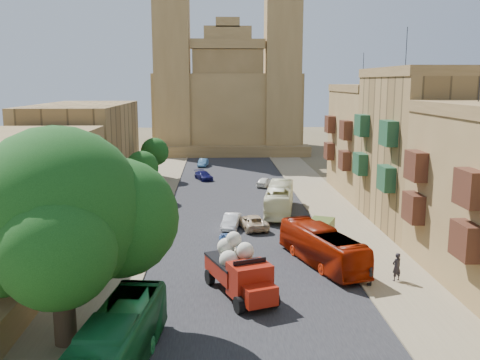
{
  "coord_description": "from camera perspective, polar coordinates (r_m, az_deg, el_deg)",
  "views": [
    {
      "loc": [
        -2.1,
        -20.6,
        12.58
      ],
      "look_at": [
        0.0,
        26.0,
        4.0
      ],
      "focal_mm": 40.0,
      "sensor_mm": 36.0,
      "label": 1
    }
  ],
  "objects": [
    {
      "name": "west_wall",
      "position": [
        43.5,
        -16.39,
        -5.59
      ],
      "size": [
        1.0,
        40.0,
        1.8
      ],
      "primitive_type": "cube",
      "color": "olive",
      "rests_on": "ground"
    },
    {
      "name": "car_blue_b",
      "position": [
        80.84,
        -3.97,
        1.85
      ],
      "size": [
        1.65,
        3.59,
        1.14
      ],
      "primitive_type": "imported",
      "rotation": [
        0.0,
        0.0,
        -0.13
      ],
      "color": "teal",
      "rests_on": "ground"
    },
    {
      "name": "street_tree_c",
      "position": [
        57.84,
        -10.4,
        1.33
      ],
      "size": [
        3.5,
        3.5,
        5.39
      ],
      "color": "#37281B",
      "rests_on": "ground"
    },
    {
      "name": "car_cream",
      "position": [
        46.57,
        1.33,
        -4.48
      ],
      "size": [
        2.86,
        4.69,
        1.21
      ],
      "primitive_type": "imported",
      "rotation": [
        0.0,
        0.0,
        3.35
      ],
      "color": "#CAB08C",
      "rests_on": "ground"
    },
    {
      "name": "red_truck",
      "position": [
        32.17,
        -0.0,
        -9.5
      ],
      "size": [
        4.36,
        6.65,
        3.68
      ],
      "color": "maroon",
      "rests_on": "ground"
    },
    {
      "name": "car_white_b",
      "position": [
        65.19,
        2.67,
        -0.2
      ],
      "size": [
        2.58,
        3.62,
        1.14
      ],
      "primitive_type": "imported",
      "rotation": [
        0.0,
        0.0,
        2.73
      ],
      "color": "white",
      "rests_on": "ground"
    },
    {
      "name": "pedestrian_a",
      "position": [
        36.01,
        16.36,
        -8.89
      ],
      "size": [
        0.81,
        0.69,
        1.87
      ],
      "primitive_type": "imported",
      "rotation": [
        0.0,
        0.0,
        3.57
      ],
      "color": "#242126",
      "rests_on": "ground"
    },
    {
      "name": "bus_green_north",
      "position": [
        24.72,
        -13.11,
        -16.78
      ],
      "size": [
        3.55,
        10.19,
        2.78
      ],
      "primitive_type": "imported",
      "rotation": [
        0.0,
        0.0,
        -0.12
      ],
      "color": "#15652F",
      "rests_on": "ground"
    },
    {
      "name": "townhouse_d",
      "position": [
        62.6,
        14.23,
        4.21
      ],
      "size": [
        9.0,
        14.0,
        15.9
      ],
      "color": "olive",
      "rests_on": "ground"
    },
    {
      "name": "car_white_a",
      "position": [
        46.72,
        -0.93,
        -4.42
      ],
      "size": [
        1.97,
        3.88,
        1.22
      ],
      "primitive_type": "imported",
      "rotation": [
        0.0,
        0.0,
        -0.19
      ],
      "color": "white",
      "rests_on": "ground"
    },
    {
      "name": "sidewalk_west",
      "position": [
        52.66,
        -10.6,
        -3.58
      ],
      "size": [
        5.0,
        140.0,
        0.01
      ],
      "primitive_type": "cube",
      "color": "#7E6E52",
      "rests_on": "ground"
    },
    {
      "name": "street_tree_b",
      "position": [
        46.19,
        -12.38,
        -1.13
      ],
      "size": [
        3.42,
        3.42,
        5.26
      ],
      "color": "#37281B",
      "rests_on": "ground"
    },
    {
      "name": "car_blue_a",
      "position": [
        41.0,
        -0.94,
        -6.62
      ],
      "size": [
        2.09,
        3.54,
        1.13
      ],
      "primitive_type": "imported",
      "rotation": [
        0.0,
        0.0,
        0.24
      ],
      "color": "#3B65A7",
      "rests_on": "ground"
    },
    {
      "name": "church",
      "position": [
        99.28,
        -1.38,
        8.65
      ],
      "size": [
        28.0,
        22.5,
        36.3
      ],
      "color": "olive",
      "rests_on": "ground"
    },
    {
      "name": "bus_red_east",
      "position": [
        37.78,
        8.75,
        -7.06
      ],
      "size": [
        4.97,
        9.6,
        2.61
      ],
      "primitive_type": "imported",
      "rotation": [
        0.0,
        0.0,
        3.45
      ],
      "color": "#941903",
      "rests_on": "ground"
    },
    {
      "name": "kerb_east",
      "position": [
        52.91,
        7.41,
        -3.35
      ],
      "size": [
        0.25,
        140.0,
        0.12
      ],
      "primitive_type": "cube",
      "color": "#7E6E52",
      "rests_on": "ground"
    },
    {
      "name": "west_building_mid",
      "position": [
        66.95,
        -16.33,
        3.5
      ],
      "size": [
        10.0,
        22.0,
        10.0
      ],
      "primitive_type": "cube",
      "color": "olive",
      "rests_on": "ground"
    },
    {
      "name": "kerb_west",
      "position": [
        52.35,
        -7.89,
        -3.51
      ],
      "size": [
        0.25,
        140.0,
        0.12
      ],
      "primitive_type": "cube",
      "color": "#7E6E52",
      "rests_on": "ground"
    },
    {
      "name": "ficus_tree",
      "position": [
        26.42,
        -18.6,
        -3.88
      ],
      "size": [
        10.65,
        9.8,
        10.65
      ],
      "color": "#37281B",
      "rests_on": "ground"
    },
    {
      "name": "road_surface",
      "position": [
        52.18,
        -0.2,
        -3.52
      ],
      "size": [
        14.0,
        140.0,
        0.01
      ],
      "primitive_type": "cube",
      "color": "black",
      "rests_on": "ground"
    },
    {
      "name": "street_tree_d",
      "position": [
        69.62,
        -9.09,
        2.98
      ],
      "size": [
        3.61,
        3.61,
        5.55
      ],
      "color": "#37281B",
      "rests_on": "ground"
    },
    {
      "name": "bus_cream_east",
      "position": [
        51.91,
        4.23,
        -2.06
      ],
      "size": [
        3.98,
        10.21,
        2.77
      ],
      "primitive_type": "imported",
      "rotation": [
        0.0,
        0.0,
        2.97
      ],
      "color": "#F1EEC4",
      "rests_on": "ground"
    },
    {
      "name": "townhouse_c",
      "position": [
        49.37,
        18.92,
        3.26
      ],
      "size": [
        9.0,
        14.0,
        17.4
      ],
      "color": "olive",
      "rests_on": "ground"
    },
    {
      "name": "sidewalk_east",
      "position": [
        53.41,
        10.06,
        -3.36
      ],
      "size": [
        5.0,
        140.0,
        0.01
      ],
      "primitive_type": "cube",
      "color": "#7E6E52",
      "rests_on": "ground"
    },
    {
      "name": "pedestrian_c",
      "position": [
        34.88,
        13.75,
        -9.62
      ],
      "size": [
        0.71,
        1.02,
        1.6
      ],
      "primitive_type": "imported",
      "rotation": [
        0.0,
        0.0,
        4.33
      ],
      "color": "#313132",
      "rests_on": "ground"
    },
    {
      "name": "street_tree_a",
      "position": [
        34.93,
        -15.64,
        -6.19
      ],
      "size": [
        2.75,
        2.75,
        4.23
      ],
      "color": "#37281B",
      "rests_on": "ground"
    },
    {
      "name": "car_dkblue",
      "position": [
        69.77,
        -3.91,
        0.48
      ],
      "size": [
        2.84,
        4.17,
        1.12
      ],
      "primitive_type": "imported",
      "rotation": [
        0.0,
        0.0,
        0.36
      ],
      "color": "#0C0D44",
      "rests_on": "ground"
    },
    {
      "name": "olive_pickup",
      "position": [
        43.03,
        8.39,
        -5.56
      ],
      "size": [
        3.25,
        4.39,
        1.66
      ],
      "color": "#495A22",
      "rests_on": "ground"
    }
  ]
}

